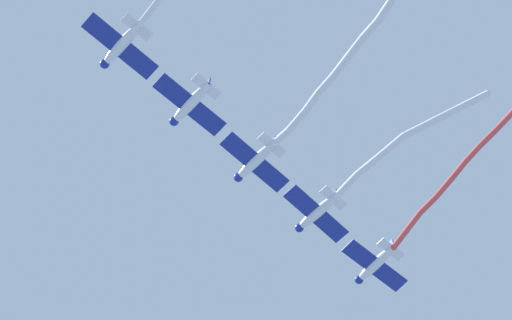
# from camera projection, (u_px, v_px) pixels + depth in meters

# --- Properties ---
(airplane_lead) EXTENTS (7.50, 6.48, 2.02)m
(airplane_lead) POSITION_uv_depth(u_px,v_px,m) (375.00, 265.00, 99.14)
(airplane_lead) COLOR silver
(smoke_trail_lead) EXTENTS (12.67, 16.72, 5.29)m
(smoke_trail_lead) POSITION_uv_depth(u_px,v_px,m) (458.00, 172.00, 96.93)
(smoke_trail_lead) COLOR #DB4C4C
(airplane_left_wing) EXTENTS (7.73, 6.30, 2.02)m
(airplane_left_wing) POSITION_uv_depth(u_px,v_px,m) (316.00, 213.00, 96.73)
(airplane_left_wing) COLOR silver
(smoke_trail_left_wing) EXTENTS (7.60, 17.55, 3.05)m
(smoke_trail_left_wing) POSITION_uv_depth(u_px,v_px,m) (407.00, 140.00, 94.11)
(smoke_trail_left_wing) COLOR white
(airplane_right_wing) EXTENTS (7.67, 6.35, 2.02)m
(airplane_right_wing) POSITION_uv_depth(u_px,v_px,m) (255.00, 161.00, 93.78)
(airplane_right_wing) COLOR silver
(smoke_trail_right_wing) EXTENTS (12.60, 14.41, 1.32)m
(smoke_trail_right_wing) POSITION_uv_depth(u_px,v_px,m) (333.00, 76.00, 89.55)
(smoke_trail_right_wing) COLOR white
(airplane_slot) EXTENTS (7.60, 6.41, 2.02)m
(airplane_slot) POSITION_uv_depth(u_px,v_px,m) (190.00, 104.00, 91.36)
(airplane_slot) COLOR silver
(airplane_trail) EXTENTS (7.62, 6.40, 2.02)m
(airplane_trail) POSITION_uv_depth(u_px,v_px,m) (121.00, 46.00, 88.41)
(airplane_trail) COLOR silver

